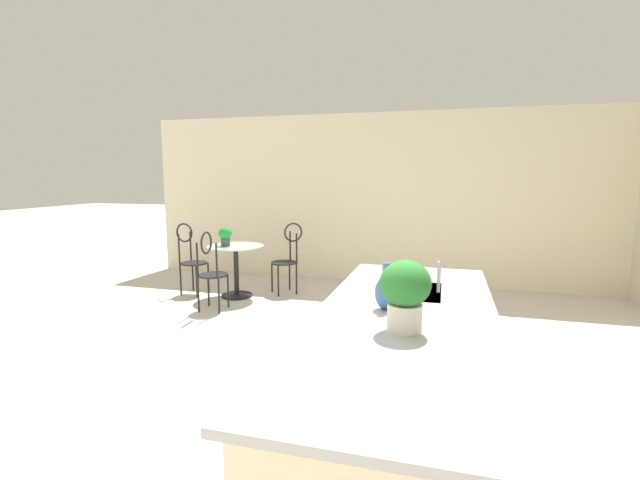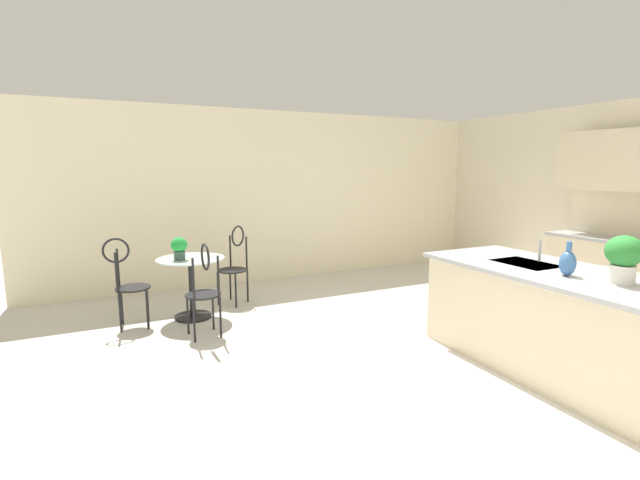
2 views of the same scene
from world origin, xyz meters
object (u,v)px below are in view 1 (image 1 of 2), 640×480
at_px(potted_plant_counter_near, 405,291).
at_px(vase_on_counter, 386,292).
at_px(bistro_table, 236,266).
at_px(chair_by_island, 211,267).
at_px(chair_toward_desk, 288,255).
at_px(potted_plant_on_table, 225,235).
at_px(chair_near_window, 190,255).

distance_m(potted_plant_counter_near, vase_on_counter, 0.39).
bearing_deg(potted_plant_counter_near, bistro_table, -141.85).
bearing_deg(bistro_table, vase_on_counter, 39.63).
xyz_separation_m(chair_by_island, potted_plant_counter_near, (2.66, 2.65, 0.56)).
relative_size(chair_toward_desk, vase_on_counter, 3.62).
height_order(potted_plant_on_table, potted_plant_counter_near, potted_plant_counter_near).
bearing_deg(potted_plant_counter_near, potted_plant_on_table, -140.10).
relative_size(chair_near_window, vase_on_counter, 3.62).
relative_size(chair_by_island, potted_plant_on_table, 3.92).
height_order(chair_near_window, chair_toward_desk, same).
bearing_deg(potted_plant_counter_near, vase_on_counter, -157.45).
height_order(chair_near_window, vase_on_counter, vase_on_counter).
height_order(bistro_table, potted_plant_on_table, potted_plant_on_table).
xyz_separation_m(bistro_table, potted_plant_counter_near, (3.39, 2.66, 0.69)).
height_order(chair_near_window, potted_plant_counter_near, potted_plant_counter_near).
distance_m(bistro_table, chair_toward_desk, 0.76).
bearing_deg(bistro_table, potted_plant_counter_near, 38.15).
relative_size(chair_by_island, potted_plant_counter_near, 2.78).
xyz_separation_m(potted_plant_on_table, potted_plant_counter_near, (3.34, 2.79, 0.24)).
distance_m(bistro_table, potted_plant_on_table, 0.47).
relative_size(chair_near_window, potted_plant_on_table, 3.92).
xyz_separation_m(chair_toward_desk, vase_on_counter, (3.43, 1.88, 0.46)).
bearing_deg(vase_on_counter, bistro_table, -140.37).
bearing_deg(chair_near_window, potted_plant_on_table, 88.28).
xyz_separation_m(bistro_table, potted_plant_on_table, (0.05, -0.13, 0.45)).
height_order(bistro_table, chair_near_window, chair_near_window).
relative_size(chair_near_window, potted_plant_counter_near, 2.78).
height_order(chair_near_window, chair_by_island, same).
bearing_deg(chair_by_island, chair_near_window, -133.94).
distance_m(bistro_table, vase_on_counter, 3.99).
bearing_deg(potted_plant_on_table, vase_on_counter, 41.52).
relative_size(chair_by_island, vase_on_counter, 3.62).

